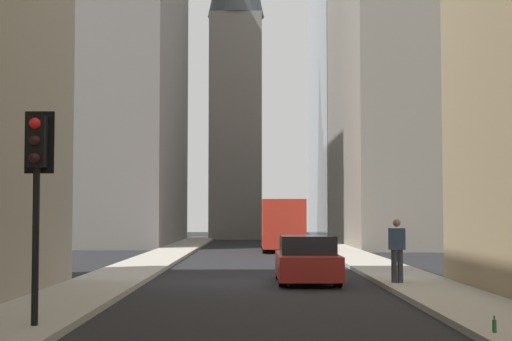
% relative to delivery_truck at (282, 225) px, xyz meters
% --- Properties ---
extents(ground_plane, '(135.00, 135.00, 0.00)m').
position_rel_delivery_truck_xyz_m(ground_plane, '(-19.97, 1.40, -1.46)').
color(ground_plane, black).
extents(sidewalk_right, '(90.00, 2.20, 0.14)m').
position_rel_delivery_truck_xyz_m(sidewalk_right, '(-19.97, 5.90, -1.39)').
color(sidewalk_right, '#A8A399').
rests_on(sidewalk_right, ground_plane).
extents(sidewalk_left, '(90.00, 2.20, 0.14)m').
position_rel_delivery_truck_xyz_m(sidewalk_left, '(-19.97, -3.10, -1.39)').
color(sidewalk_left, '#A8A399').
rests_on(sidewalk_left, ground_plane).
extents(building_left_far, '(18.86, 10.00, 20.40)m').
position_rel_delivery_truck_xyz_m(building_left_far, '(8.17, -9.20, 8.74)').
color(building_left_far, gray).
rests_on(building_left_far, ground_plane).
extents(building_right_far, '(19.41, 10.50, 27.76)m').
position_rel_delivery_truck_xyz_m(building_right_far, '(10.98, 11.99, 12.43)').
color(building_right_far, gray).
rests_on(building_right_far, ground_plane).
extents(church_spire, '(4.71, 4.71, 29.51)m').
position_rel_delivery_truck_xyz_m(church_spire, '(21.45, 3.08, 13.97)').
color(church_spire, gray).
rests_on(church_spire, ground_plane).
extents(delivery_truck, '(6.46, 2.25, 2.84)m').
position_rel_delivery_truck_xyz_m(delivery_truck, '(0.00, 0.00, 0.00)').
color(delivery_truck, red).
rests_on(delivery_truck, ground_plane).
extents(sedan_red, '(4.30, 1.78, 1.42)m').
position_rel_delivery_truck_xyz_m(sedan_red, '(-20.15, 0.00, -0.80)').
color(sedan_red, maroon).
rests_on(sedan_red, ground_plane).
extents(traffic_light_foreground, '(0.43, 0.52, 3.73)m').
position_rel_delivery_truck_xyz_m(traffic_light_foreground, '(-30.13, 5.37, 1.42)').
color(traffic_light_foreground, black).
rests_on(traffic_light_foreground, sidewalk_right).
extents(pedestrian, '(0.26, 0.44, 1.78)m').
position_rel_delivery_truck_xyz_m(pedestrian, '(-21.60, -2.43, -0.34)').
color(pedestrian, '#33333D').
rests_on(pedestrian, sidewalk_left).
extents(discarded_bottle, '(0.07, 0.07, 0.27)m').
position_rel_delivery_truck_xyz_m(discarded_bottle, '(-30.97, -2.30, -1.21)').
color(discarded_bottle, '#236033').
rests_on(discarded_bottle, sidewalk_left).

